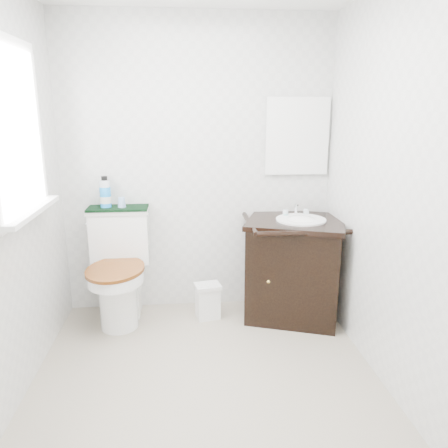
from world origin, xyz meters
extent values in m
plane|color=#A99E88|center=(0.00, 0.00, 0.00)|extent=(2.40, 2.40, 0.00)
plane|color=silver|center=(0.00, 1.20, 1.20)|extent=(2.40, 0.00, 2.40)
plane|color=silver|center=(0.00, -1.20, 1.20)|extent=(2.40, 0.00, 2.40)
plane|color=silver|center=(1.10, 0.00, 1.20)|extent=(0.00, 2.40, 2.40)
cube|color=white|center=(-1.07, 0.25, 1.55)|extent=(0.02, 0.70, 0.90)
cube|color=silver|center=(0.82, 1.18, 1.45)|extent=(0.50, 0.02, 0.60)
cylinder|color=white|center=(-0.64, 0.82, 0.22)|extent=(0.29, 0.29, 0.44)
cube|color=white|center=(-0.64, 1.07, 0.22)|extent=(0.29, 0.28, 0.44)
cube|color=white|center=(-0.64, 1.09, 0.65)|extent=(0.46, 0.18, 0.42)
cube|color=white|center=(-0.64, 1.09, 0.88)|extent=(0.49, 0.20, 0.03)
cylinder|color=white|center=(-0.64, 0.78, 0.44)|extent=(0.42, 0.42, 0.08)
cylinder|color=brown|center=(-0.64, 0.78, 0.50)|extent=(0.49, 0.49, 0.02)
cube|color=black|center=(0.77, 0.90, 0.39)|extent=(0.86, 0.79, 0.78)
cube|color=black|center=(0.77, 0.90, 0.80)|extent=(0.91, 0.85, 0.04)
cylinder|color=white|center=(0.80, 0.88, 0.83)|extent=(0.39, 0.39, 0.01)
ellipsoid|color=white|center=(0.80, 0.88, 0.77)|extent=(0.34, 0.34, 0.17)
cylinder|color=silver|center=(0.80, 1.03, 0.87)|extent=(0.02, 0.02, 0.10)
cube|color=white|center=(0.06, 0.91, 0.13)|extent=(0.20, 0.17, 0.26)
cube|color=white|center=(0.06, 0.91, 0.28)|extent=(0.23, 0.20, 0.03)
cube|color=black|center=(-0.64, 1.09, 0.90)|extent=(0.47, 0.22, 0.02)
cylinder|color=#1B8DED|center=(-0.74, 1.10, 0.99)|extent=(0.09, 0.09, 0.16)
cylinder|color=silver|center=(-0.74, 1.10, 1.10)|extent=(0.09, 0.09, 0.05)
cylinder|color=black|center=(-0.74, 1.10, 1.14)|extent=(0.05, 0.05, 0.03)
cone|color=#87AADE|center=(-0.61, 1.08, 0.95)|extent=(0.06, 0.06, 0.08)
ellipsoid|color=#197C73|center=(0.71, 1.01, 0.83)|extent=(0.06, 0.04, 0.02)
camera|label=1|loc=(-0.12, -2.37, 1.67)|focal=35.00mm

